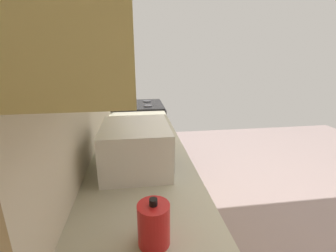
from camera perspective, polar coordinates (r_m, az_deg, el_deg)
ground_plane at (r=2.62m, az=28.25°, el=-21.61°), size 5.86×5.86×0.00m
wall_back at (r=1.65m, az=-20.67°, el=6.36°), size 3.78×0.12×2.55m
counter_run at (r=1.64m, az=-6.21°, el=-24.95°), size 2.93×0.65×0.91m
upper_cabinets at (r=1.24m, az=-16.49°, el=25.35°), size 1.65×0.30×0.56m
oven_range at (r=3.21m, az=-7.05°, el=-2.63°), size 0.69×0.67×1.09m
microwave at (r=1.36m, az=-7.82°, el=-5.15°), size 0.44×0.39×0.26m
bowl at (r=2.21m, az=-6.59°, el=1.19°), size 0.16×0.16×0.07m
kettle at (r=0.88m, az=-3.54°, el=-23.00°), size 0.16×0.11×0.18m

